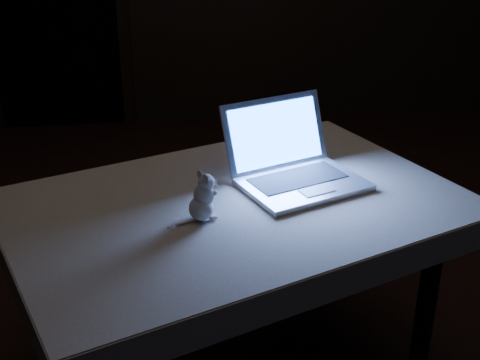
{
  "coord_description": "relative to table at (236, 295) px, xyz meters",
  "views": [
    {
      "loc": [
        -0.4,
        -2.31,
        1.69
      ],
      "look_at": [
        -0.14,
        -0.42,
        0.81
      ],
      "focal_mm": 48.0,
      "sensor_mm": 36.0,
      "label": 1
    }
  ],
  "objects": [
    {
      "name": "tablecloth",
      "position": [
        0.04,
        -0.01,
        0.32
      ],
      "size": [
        1.75,
        1.53,
        0.1
      ],
      "primitive_type": null,
      "rotation": [
        0.0,
        0.0,
        0.46
      ],
      "color": "beige",
      "rests_on": "table"
    },
    {
      "name": "plush_mouse",
      "position": [
        -0.12,
        -0.11,
        0.45
      ],
      "size": [
        0.16,
        0.16,
        0.16
      ],
      "primitive_type": null,
      "rotation": [
        0.0,
        0.0,
        0.56
      ],
      "color": "silver",
      "rests_on": "tablecloth"
    },
    {
      "name": "table",
      "position": [
        0.0,
        0.0,
        0.0
      ],
      "size": [
        1.59,
        1.31,
        0.73
      ],
      "primitive_type": null,
      "rotation": [
        0.0,
        0.0,
        0.37
      ],
      "color": "black",
      "rests_on": "floor"
    },
    {
      "name": "floor",
      "position": [
        0.16,
        0.43,
        -0.37
      ],
      "size": [
        5.0,
        5.0,
        0.0
      ],
      "primitive_type": "plane",
      "color": "black",
      "rests_on": "ground"
    },
    {
      "name": "laptop",
      "position": [
        0.24,
        0.07,
        0.51
      ],
      "size": [
        0.51,
        0.48,
        0.27
      ],
      "primitive_type": null,
      "rotation": [
        0.0,
        0.0,
        0.37
      ],
      "color": "silver",
      "rests_on": "tablecloth"
    }
  ]
}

